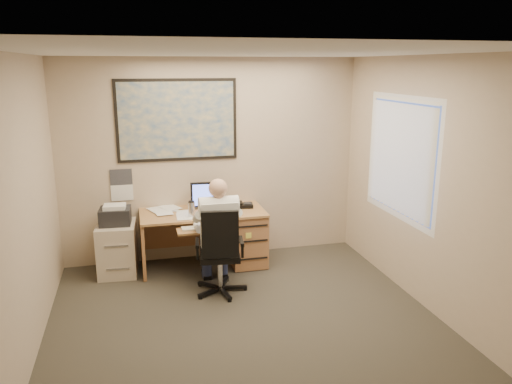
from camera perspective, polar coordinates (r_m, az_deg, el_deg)
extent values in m
cube|color=#343028|center=(5.13, -0.51, -16.06)|extent=(4.00, 4.50, 0.00)
cube|color=white|center=(4.43, -0.59, 15.70)|extent=(4.00, 4.50, 0.00)
cube|color=#C2AD93|center=(6.75, -5.06, 3.64)|extent=(4.00, 0.00, 2.70)
cube|color=#C2AD93|center=(2.61, 11.54, -14.39)|extent=(4.00, 0.00, 2.70)
cube|color=#C2AD93|center=(4.58, -25.70, -2.90)|extent=(0.00, 4.50, 2.70)
cube|color=#C2AD93|center=(5.41, 20.51, 0.11)|extent=(0.00, 4.50, 2.70)
cube|color=#B1804B|center=(6.50, -6.11, -2.38)|extent=(1.60, 0.75, 0.03)
cube|color=#B5784A|center=(6.72, -1.15, -5.11)|extent=(0.45, 0.70, 0.70)
cube|color=#B5784A|center=(6.57, -12.81, -5.94)|extent=(0.04, 0.70, 0.70)
cube|color=#B5784A|center=(6.92, -6.45, -3.84)|extent=(1.55, 0.03, 0.55)
cylinder|color=black|center=(6.65, -5.57, -1.76)|extent=(0.17, 0.17, 0.02)
cube|color=black|center=(6.58, -5.59, -0.27)|extent=(0.44, 0.06, 0.33)
cube|color=#5A73F5|center=(6.56, -5.55, -0.32)|extent=(0.39, 0.02, 0.28)
cube|color=#B1804B|center=(6.09, -6.46, -4.30)|extent=(0.55, 0.30, 0.02)
cube|color=beige|center=(6.08, -6.47, -4.09)|extent=(0.43, 0.14, 0.02)
cube|color=black|center=(6.66, -1.19, -1.56)|extent=(0.21, 0.19, 0.05)
cylinder|color=silver|center=(6.28, -7.38, -1.98)|extent=(0.08, 0.08, 0.19)
cylinder|color=white|center=(6.66, -7.14, -1.41)|extent=(0.08, 0.08, 0.10)
cube|color=white|center=(6.45, -10.07, -2.42)|extent=(0.60, 0.56, 0.02)
cube|color=#1E4C93|center=(6.59, -8.99, 8.10)|extent=(1.56, 0.03, 1.06)
cube|color=white|center=(6.71, -15.11, 0.78)|extent=(0.28, 0.01, 0.42)
cube|color=beige|center=(6.62, -15.54, -6.25)|extent=(0.51, 0.60, 0.66)
cube|color=black|center=(6.48, -15.79, -2.67)|extent=(0.40, 0.36, 0.21)
cube|color=white|center=(6.43, -15.87, -1.62)|extent=(0.28, 0.23, 0.05)
cylinder|color=silver|center=(5.92, -4.13, -9.10)|extent=(0.06, 0.06, 0.39)
cube|color=black|center=(5.84, -4.17, -7.16)|extent=(0.50, 0.50, 0.07)
cube|color=black|center=(5.53, -3.52, -4.84)|extent=(0.42, 0.11, 0.54)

